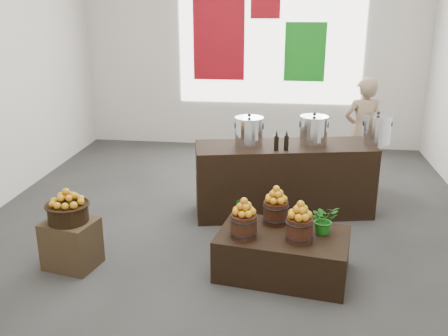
# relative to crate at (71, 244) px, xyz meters

# --- Properties ---
(ground) EXTENTS (7.00, 7.00, 0.00)m
(ground) POSITION_rel_crate_xyz_m (1.45, 1.19, -0.24)
(ground) COLOR #353532
(ground) RESTS_ON ground
(back_wall) EXTENTS (6.00, 0.04, 4.00)m
(back_wall) POSITION_rel_crate_xyz_m (1.45, 4.69, 1.76)
(back_wall) COLOR beige
(back_wall) RESTS_ON ground
(back_opening) EXTENTS (3.20, 0.02, 2.40)m
(back_opening) POSITION_rel_crate_xyz_m (1.75, 4.67, 1.76)
(back_opening) COLOR white
(back_opening) RESTS_ON back_wall
(deco_red_left) EXTENTS (0.90, 0.04, 1.40)m
(deco_red_left) POSITION_rel_crate_xyz_m (0.85, 4.66, 1.66)
(deco_red_left) COLOR maroon
(deco_red_left) RESTS_ON back_wall
(deco_green_right) EXTENTS (0.70, 0.04, 1.00)m
(deco_green_right) POSITION_rel_crate_xyz_m (2.35, 4.66, 1.46)
(deco_green_right) COLOR #137F18
(deco_green_right) RESTS_ON back_wall
(deco_red_upper) EXTENTS (0.50, 0.04, 0.50)m
(deco_red_upper) POSITION_rel_crate_xyz_m (1.65, 4.66, 2.26)
(deco_red_upper) COLOR maroon
(deco_red_upper) RESTS_ON back_wall
(crate) EXTENTS (0.56, 0.49, 0.49)m
(crate) POSITION_rel_crate_xyz_m (0.00, 0.00, 0.00)
(crate) COLOR #473621
(crate) RESTS_ON ground
(wicker_basket) EXTENTS (0.39, 0.39, 0.18)m
(wicker_basket) POSITION_rel_crate_xyz_m (0.00, 0.00, 0.33)
(wicker_basket) COLOR black
(wicker_basket) RESTS_ON crate
(apples_in_basket) EXTENTS (0.30, 0.30, 0.16)m
(apples_in_basket) POSITION_rel_crate_xyz_m (0.00, 0.00, 0.50)
(apples_in_basket) COLOR #AC2205
(apples_in_basket) RESTS_ON wicker_basket
(display_table) EXTENTS (1.33, 0.94, 0.42)m
(display_table) POSITION_rel_crate_xyz_m (2.09, 0.11, -0.03)
(display_table) COLOR black
(display_table) RESTS_ON ground
(apple_bucket_front_left) EXTENTS (0.25, 0.25, 0.23)m
(apple_bucket_front_left) POSITION_rel_crate_xyz_m (1.72, 0.00, 0.29)
(apple_bucket_front_left) COLOR #3E1D10
(apple_bucket_front_left) RESTS_ON display_table
(apples_in_bucket_front_left) EXTENTS (0.18, 0.18, 0.16)m
(apples_in_bucket_front_left) POSITION_rel_crate_xyz_m (1.72, 0.00, 0.49)
(apples_in_bucket_front_left) COLOR #AC2205
(apples_in_bucket_front_left) RESTS_ON apple_bucket_front_left
(apple_bucket_front_right) EXTENTS (0.25, 0.25, 0.23)m
(apple_bucket_front_right) POSITION_rel_crate_xyz_m (2.23, -0.01, 0.29)
(apple_bucket_front_right) COLOR #3E1D10
(apple_bucket_front_right) RESTS_ON display_table
(apples_in_bucket_front_right) EXTENTS (0.18, 0.18, 0.16)m
(apples_in_bucket_front_right) POSITION_rel_crate_xyz_m (2.23, -0.01, 0.49)
(apples_in_bucket_front_right) COLOR #AC2205
(apples_in_bucket_front_right) RESTS_ON apple_bucket_front_right
(apple_bucket_rear) EXTENTS (0.25, 0.25, 0.23)m
(apple_bucket_rear) POSITION_rel_crate_xyz_m (2.00, 0.36, 0.29)
(apple_bucket_rear) COLOR #3E1D10
(apple_bucket_rear) RESTS_ON display_table
(apples_in_bucket_rear) EXTENTS (0.18, 0.18, 0.16)m
(apples_in_bucket_rear) POSITION_rel_crate_xyz_m (2.00, 0.36, 0.49)
(apples_in_bucket_rear) COLOR #AC2205
(apples_in_bucket_rear) RESTS_ON apple_bucket_rear
(herb_garnish_right) EXTENTS (0.33, 0.31, 0.29)m
(herb_garnish_right) POSITION_rel_crate_xyz_m (2.46, 0.18, 0.33)
(herb_garnish_right) COLOR #176916
(herb_garnish_right) RESTS_ON display_table
(herb_garnish_left) EXTENTS (0.18, 0.16, 0.28)m
(herb_garnish_left) POSITION_rel_crate_xyz_m (1.65, 0.31, 0.32)
(herb_garnish_left) COLOR #176916
(herb_garnish_left) RESTS_ON display_table
(counter) EXTENTS (2.24, 1.11, 0.88)m
(counter) POSITION_rel_crate_xyz_m (2.07, 1.62, 0.20)
(counter) COLOR black
(counter) RESTS_ON ground
(stock_pot_left) EXTENTS (0.33, 0.33, 0.33)m
(stock_pot_left) POSITION_rel_crate_xyz_m (1.64, 1.53, 0.80)
(stock_pot_left) COLOR silver
(stock_pot_left) RESTS_ON counter
(stock_pot_center) EXTENTS (0.33, 0.33, 0.33)m
(stock_pot_center) POSITION_rel_crate_xyz_m (2.40, 1.69, 0.80)
(stock_pot_center) COLOR silver
(stock_pot_center) RESTS_ON counter
(stock_pot_right) EXTENTS (0.33, 0.33, 0.33)m
(stock_pot_right) POSITION_rel_crate_xyz_m (3.17, 1.85, 0.80)
(stock_pot_right) COLOR silver
(stock_pot_right) RESTS_ON counter
(oil_cruets) EXTENTS (0.17, 0.09, 0.24)m
(oil_cruets) POSITION_rel_crate_xyz_m (2.11, 1.40, 0.76)
(oil_cruets) COLOR black
(oil_cruets) RESTS_ON counter
(shopper) EXTENTS (0.63, 0.49, 1.54)m
(shopper) POSITION_rel_crate_xyz_m (3.15, 2.87, 0.53)
(shopper) COLOR #8E7257
(shopper) RESTS_ON ground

